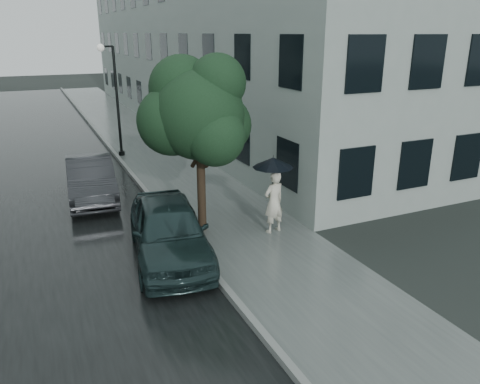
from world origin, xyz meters
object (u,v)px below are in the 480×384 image
car_near (169,230)px  lamp_post (113,94)px  street_tree (198,113)px  car_far (91,179)px  pedestrian (274,202)px

car_near → lamp_post: bearing=94.6°
car_near → street_tree: bearing=55.5°
lamp_post → car_far: lamp_post is taller
car_near → car_far: bearing=110.7°
street_tree → car_near: bearing=-133.1°
pedestrian → lamp_post: lamp_post is taller
pedestrian → lamp_post: 11.03m
street_tree → lamp_post: bearing=93.5°
street_tree → car_near: (-1.36, -1.45, -2.59)m
street_tree → car_far: bearing=122.6°
pedestrian → lamp_post: bearing=-89.5°
street_tree → pedestrian: bearing=-31.6°
street_tree → car_far: (-2.51, 3.93, -2.65)m
pedestrian → street_tree: street_tree is taller
street_tree → lamp_post: size_ratio=0.99×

